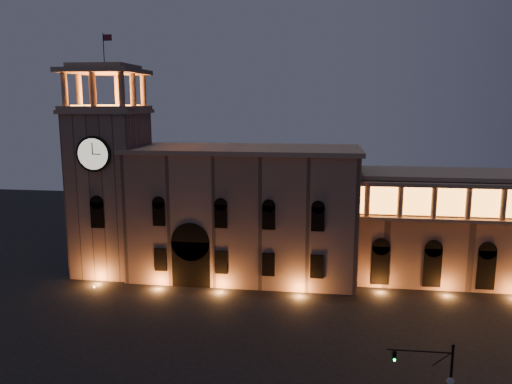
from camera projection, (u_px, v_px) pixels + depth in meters
ground at (229, 352)px, 47.65m from camera, size 160.00×160.00×0.00m
government_building at (244, 212)px, 67.74m from camera, size 30.80×12.80×17.60m
clock_tower at (111, 183)px, 68.64m from camera, size 9.80×9.80×32.40m
colonnade_wing at (503, 227)px, 65.34m from camera, size 40.60×11.50×14.50m
traffic_light at (439, 384)px, 35.90m from camera, size 4.83×0.51×6.62m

